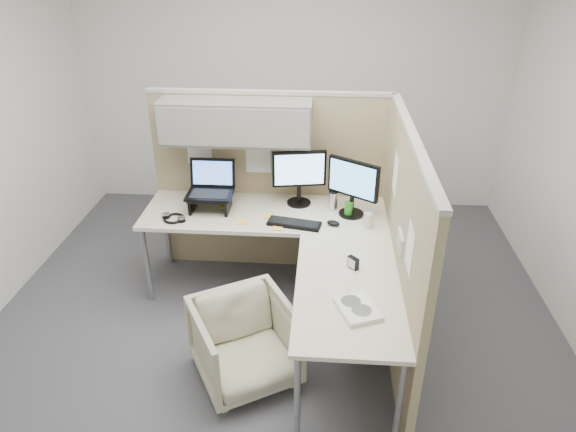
# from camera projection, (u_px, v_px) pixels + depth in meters

# --- Properties ---
(ground) EXTENTS (4.50, 4.50, 0.00)m
(ground) POSITION_uv_depth(u_px,v_px,m) (273.00, 325.00, 4.05)
(ground) COLOR #434349
(ground) RESTS_ON ground
(partition_back) EXTENTS (2.00, 0.36, 1.63)m
(partition_back) POSITION_uv_depth(u_px,v_px,m) (255.00, 156.00, 4.28)
(partition_back) COLOR tan
(partition_back) RESTS_ON ground
(partition_right) EXTENTS (0.07, 2.03, 1.63)m
(partition_right) POSITION_uv_depth(u_px,v_px,m) (400.00, 246.00, 3.55)
(partition_right) COLOR tan
(partition_right) RESTS_ON ground
(desk) EXTENTS (2.00, 1.98, 0.73)m
(desk) POSITION_uv_depth(u_px,v_px,m) (290.00, 243.00, 3.83)
(desk) COLOR beige
(desk) RESTS_ON ground
(office_chair) EXTENTS (0.83, 0.82, 0.64)m
(office_chair) POSITION_uv_depth(u_px,v_px,m) (245.00, 339.00, 3.44)
(office_chair) COLOR #BBAE94
(office_chair) RESTS_ON ground
(monitor_left) EXTENTS (0.44, 0.20, 0.47)m
(monitor_left) POSITION_uv_depth(u_px,v_px,m) (299.00, 173.00, 4.19)
(monitor_left) COLOR black
(monitor_left) RESTS_ON desk
(monitor_right) EXTENTS (0.39, 0.27, 0.47)m
(monitor_right) POSITION_uv_depth(u_px,v_px,m) (353.00, 183.00, 4.01)
(monitor_right) COLOR black
(monitor_right) RESTS_ON desk
(laptop_station) EXTENTS (0.37, 0.32, 0.39)m
(laptop_station) POSITION_uv_depth(u_px,v_px,m) (211.00, 192.00, 4.17)
(laptop_station) COLOR black
(laptop_station) RESTS_ON desk
(keyboard) EXTENTS (0.43, 0.22, 0.02)m
(keyboard) POSITION_uv_depth(u_px,v_px,m) (294.00, 224.00, 3.98)
(keyboard) COLOR black
(keyboard) RESTS_ON desk
(mouse) EXTENTS (0.12, 0.10, 0.04)m
(mouse) POSITION_uv_depth(u_px,v_px,m) (333.00, 223.00, 3.98)
(mouse) COLOR black
(mouse) RESTS_ON desk
(travel_mug) EXTENTS (0.08, 0.08, 0.17)m
(travel_mug) POSITION_uv_depth(u_px,v_px,m) (333.00, 200.00, 4.18)
(travel_mug) COLOR silver
(travel_mug) RESTS_ON desk
(soda_can_green) EXTENTS (0.07, 0.07, 0.12)m
(soda_can_green) POSITION_uv_depth(u_px,v_px,m) (368.00, 220.00, 3.93)
(soda_can_green) COLOR silver
(soda_can_green) RESTS_ON desk
(soda_can_silver) EXTENTS (0.07, 0.07, 0.12)m
(soda_can_silver) POSITION_uv_depth(u_px,v_px,m) (348.00, 209.00, 4.10)
(soda_can_silver) COLOR #268C1E
(soda_can_silver) RESTS_ON desk
(sticky_note_d) EXTENTS (0.08, 0.08, 0.01)m
(sticky_note_d) POSITION_uv_depth(u_px,v_px,m) (267.00, 216.00, 4.11)
(sticky_note_d) COLOR yellow
(sticky_note_d) RESTS_ON desk
(sticky_note_a) EXTENTS (0.09, 0.09, 0.01)m
(sticky_note_a) POSITION_uv_depth(u_px,v_px,m) (243.00, 222.00, 4.02)
(sticky_note_a) COLOR yellow
(sticky_note_a) RESTS_ON desk
(sticky_note_b) EXTENTS (0.08, 0.08, 0.01)m
(sticky_note_b) POSITION_uv_depth(u_px,v_px,m) (278.00, 228.00, 3.94)
(sticky_note_b) COLOR yellow
(sticky_note_b) RESTS_ON desk
(sticky_note_c) EXTENTS (0.09, 0.09, 0.01)m
(sticky_note_c) POSITION_uv_depth(u_px,v_px,m) (224.00, 206.00, 4.26)
(sticky_note_c) COLOR yellow
(sticky_note_c) RESTS_ON desk
(headphones) EXTENTS (0.22, 0.22, 0.03)m
(headphones) POSITION_uv_depth(u_px,v_px,m) (174.00, 218.00, 4.06)
(headphones) COLOR black
(headphones) RESTS_ON desk
(paper_stack) EXTENTS (0.30, 0.33, 0.03)m
(paper_stack) POSITION_uv_depth(u_px,v_px,m) (358.00, 309.00, 3.05)
(paper_stack) COLOR white
(paper_stack) RESTS_ON desk
(desk_clock) EXTENTS (0.08, 0.08, 0.08)m
(desk_clock) POSITION_uv_depth(u_px,v_px,m) (353.00, 263.00, 3.44)
(desk_clock) COLOR black
(desk_clock) RESTS_ON desk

